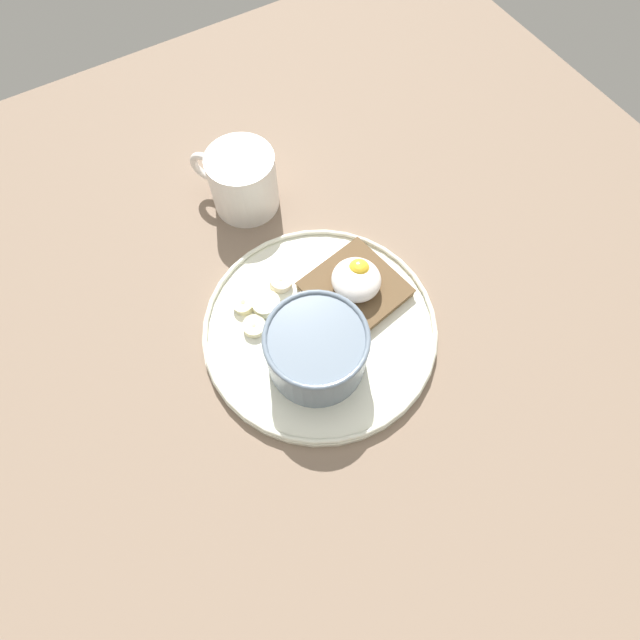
# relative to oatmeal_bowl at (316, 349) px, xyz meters

# --- Properties ---
(ground_plane) EXTENTS (1.20, 1.20, 0.02)m
(ground_plane) POSITION_rel_oatmeal_bowl_xyz_m (0.04, -0.03, -0.06)
(ground_plane) COLOR #7A6553
(ground_plane) RESTS_ON ground
(plate) EXTENTS (0.28, 0.28, 0.02)m
(plate) POSITION_rel_oatmeal_bowl_xyz_m (0.04, -0.03, -0.04)
(plate) COLOR silver
(plate) RESTS_ON ground_plane
(oatmeal_bowl) EXTENTS (0.12, 0.12, 0.07)m
(oatmeal_bowl) POSITION_rel_oatmeal_bowl_xyz_m (0.00, 0.00, 0.00)
(oatmeal_bowl) COLOR slate
(oatmeal_bowl) RESTS_ON plate
(toast_slice) EXTENTS (0.12, 0.12, 0.01)m
(toast_slice) POSITION_rel_oatmeal_bowl_xyz_m (0.06, -0.09, -0.03)
(toast_slice) COLOR brown
(toast_slice) RESTS_ON plate
(poached_egg) EXTENTS (0.06, 0.06, 0.04)m
(poached_egg) POSITION_rel_oatmeal_bowl_xyz_m (0.06, -0.09, -0.01)
(poached_egg) COLOR white
(poached_egg) RESTS_ON toast_slice
(banana_slice_front) EXTENTS (0.04, 0.04, 0.02)m
(banana_slice_front) POSITION_rel_oatmeal_bowl_xyz_m (0.09, 0.02, -0.03)
(banana_slice_front) COLOR #EDEAC2
(banana_slice_front) RESTS_ON plate
(banana_slice_left) EXTENTS (0.03, 0.03, 0.01)m
(banana_slice_left) POSITION_rel_oatmeal_bowl_xyz_m (0.11, 0.04, -0.03)
(banana_slice_left) COLOR beige
(banana_slice_left) RESTS_ON plate
(banana_slice_back) EXTENTS (0.04, 0.04, 0.02)m
(banana_slice_back) POSITION_rel_oatmeal_bowl_xyz_m (0.11, -0.01, -0.03)
(banana_slice_back) COLOR #F9E3BD
(banana_slice_back) RESTS_ON plate
(banana_slice_right) EXTENTS (0.04, 0.04, 0.01)m
(banana_slice_right) POSITION_rel_oatmeal_bowl_xyz_m (0.07, 0.04, -0.03)
(banana_slice_right) COLOR #F6E9B6
(banana_slice_right) RESTS_ON plate
(coffee_mug) EXTENTS (0.11, 0.10, 0.08)m
(coffee_mug) POSITION_rel_oatmeal_bowl_xyz_m (0.26, -0.04, -0.00)
(coffee_mug) COLOR white
(coffee_mug) RESTS_ON ground_plane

